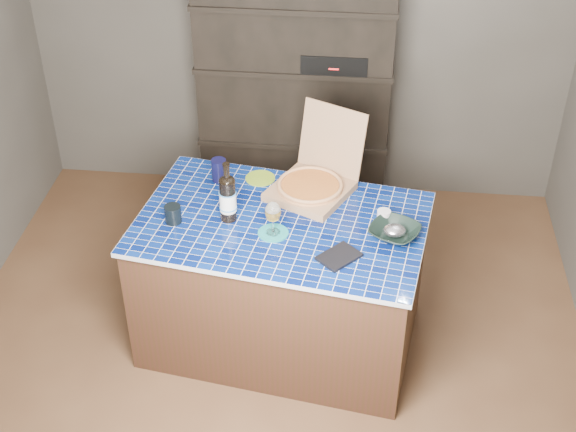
# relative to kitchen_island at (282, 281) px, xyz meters

# --- Properties ---
(room) EXTENTS (3.50, 3.50, 3.50)m
(room) POSITION_rel_kitchen_island_xyz_m (-0.06, -0.19, 0.85)
(room) COLOR brown
(room) RESTS_ON ground
(shelving_unit) EXTENTS (1.20, 0.41, 1.80)m
(shelving_unit) POSITION_rel_kitchen_island_xyz_m (-0.06, 1.34, 0.50)
(shelving_unit) COLOR black
(shelving_unit) RESTS_ON floor
(kitchen_island) EXTENTS (1.58, 1.13, 0.80)m
(kitchen_island) POSITION_rel_kitchen_island_xyz_m (0.00, 0.00, 0.00)
(kitchen_island) COLOR #412319
(kitchen_island) RESTS_ON floor
(pizza_box) EXTENTS (0.54, 0.58, 0.41)m
(pizza_box) POSITION_rel_kitchen_island_xyz_m (0.13, 0.28, 0.46)
(pizza_box) COLOR #9E6E51
(pizza_box) RESTS_ON kitchen_island
(mead_bottle) EXTENTS (0.09, 0.09, 0.33)m
(mead_bottle) POSITION_rel_kitchen_island_xyz_m (-0.27, -0.00, 0.53)
(mead_bottle) COLOR black
(mead_bottle) RESTS_ON kitchen_island
(teal_trivet) EXTENTS (0.15, 0.15, 0.01)m
(teal_trivet) POSITION_rel_kitchen_island_xyz_m (-0.03, -0.11, 0.40)
(teal_trivet) COLOR teal
(teal_trivet) RESTS_ON kitchen_island
(wine_glass) EXTENTS (0.08, 0.08, 0.18)m
(wine_glass) POSITION_rel_kitchen_island_xyz_m (-0.03, -0.11, 0.53)
(wine_glass) COLOR white
(wine_glass) RESTS_ON teal_trivet
(tumbler) EXTENTS (0.08, 0.08, 0.09)m
(tumbler) POSITION_rel_kitchen_island_xyz_m (-0.54, -0.06, 0.44)
(tumbler) COLOR black
(tumbler) RESTS_ON kitchen_island
(dvd_case) EXTENTS (0.23, 0.24, 0.02)m
(dvd_case) POSITION_rel_kitchen_island_xyz_m (0.31, -0.26, 0.40)
(dvd_case) COLOR black
(dvd_case) RESTS_ON kitchen_island
(bowl) EXTENTS (0.32, 0.32, 0.06)m
(bowl) POSITION_rel_kitchen_island_xyz_m (0.57, -0.07, 0.43)
(bowl) COLOR black
(bowl) RESTS_ON kitchen_island
(foil_contents) EXTENTS (0.11, 0.10, 0.05)m
(foil_contents) POSITION_rel_kitchen_island_xyz_m (0.57, -0.07, 0.44)
(foil_contents) COLOR #ABABB6
(foil_contents) RESTS_ON bowl
(white_jar) EXTENTS (0.07, 0.07, 0.06)m
(white_jar) POSITION_rel_kitchen_island_xyz_m (0.51, 0.06, 0.43)
(white_jar) COLOR silver
(white_jar) RESTS_ON kitchen_island
(navy_cup) EXTENTS (0.08, 0.08, 0.13)m
(navy_cup) POSITION_rel_kitchen_island_xyz_m (-0.38, 0.35, 0.46)
(navy_cup) COLOR black
(navy_cup) RESTS_ON kitchen_island
(green_trivet) EXTENTS (0.16, 0.16, 0.01)m
(green_trivet) POSITION_rel_kitchen_island_xyz_m (-0.16, 0.38, 0.40)
(green_trivet) COLOR olive
(green_trivet) RESTS_ON kitchen_island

